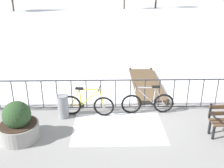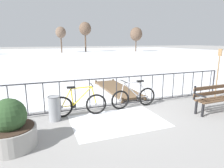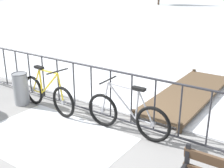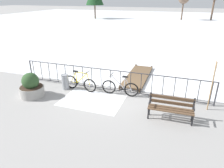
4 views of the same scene
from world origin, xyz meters
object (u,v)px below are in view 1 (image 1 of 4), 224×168
Objects in this scene: bicycle_near_railing at (87,105)px; planter_with_shrub at (18,124)px; bicycle_second at (148,103)px; trash_bin at (63,106)px.

bicycle_near_railing is 1.55× the size of planter_with_shrub.
bicycle_near_railing is at bearing -176.85° from bicycle_second.
trash_bin is (-0.74, -0.11, 0.00)m from bicycle_near_railing.
bicycle_second is 3.96m from planter_with_shrub.
bicycle_near_railing is 1.00× the size of bicycle_second.
bicycle_near_railing is at bearing 36.18° from planter_with_shrub.
bicycle_second reaches higher than trash_bin.
planter_with_shrub is at bearing -143.82° from bicycle_near_railing.
planter_with_shrub is 1.55m from trash_bin.
planter_with_shrub is (-3.70, -1.39, 0.08)m from bicycle_second.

